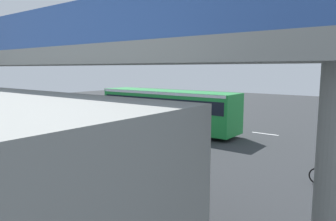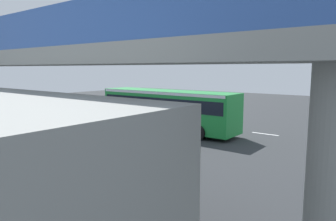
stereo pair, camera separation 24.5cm
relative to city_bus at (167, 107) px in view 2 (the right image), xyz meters
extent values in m
plane|color=#2D3033|center=(-0.58, -0.26, -1.88)|extent=(80.00, 80.00, 0.00)
cube|color=#1E8C38|center=(-0.01, 0.00, -0.17)|extent=(11.50, 2.55, 2.86)
cube|color=black|center=(-0.01, 0.00, 0.35)|extent=(11.04, 2.59, 0.90)
cube|color=white|center=(-0.01, 0.00, 1.15)|extent=(11.27, 2.58, 0.20)
cube|color=black|center=(5.76, 0.00, 0.18)|extent=(0.04, 2.24, 1.20)
cylinder|color=black|center=(3.67, 1.27, -1.36)|extent=(1.04, 0.30, 1.04)
cylinder|color=black|center=(3.67, -1.27, -1.36)|extent=(1.04, 0.30, 1.04)
cylinder|color=black|center=(-3.69, 1.27, -1.36)|extent=(1.04, 0.30, 1.04)
cylinder|color=black|center=(-3.69, -1.27, -1.36)|extent=(1.04, 0.30, 1.04)
cylinder|color=black|center=(11.70, 7.46, -1.54)|extent=(0.68, 0.22, 0.68)
cylinder|color=black|center=(8.53, 7.46, -1.54)|extent=(0.68, 0.22, 0.68)
torus|color=black|center=(-11.95, 2.54, -1.52)|extent=(0.72, 0.06, 0.72)
cylinder|color=black|center=(-12.07, 2.54, -0.97)|extent=(0.02, 0.44, 0.02)
torus|color=black|center=(-11.97, 5.32, -1.52)|extent=(0.72, 0.06, 0.72)
cube|color=blue|center=(-12.49, 5.32, -1.34)|extent=(0.89, 0.04, 0.04)
cylinder|color=blue|center=(-12.68, 5.32, -1.14)|extent=(0.03, 0.03, 0.40)
cube|color=black|center=(-12.68, 5.32, -0.94)|extent=(0.20, 0.08, 0.04)
cylinder|color=blue|center=(-12.09, 5.32, -0.97)|extent=(0.02, 0.44, 0.02)
cylinder|color=slate|center=(-2.28, -2.97, -0.48)|extent=(0.08, 0.08, 2.80)
cube|color=blue|center=(-2.28, -2.97, 0.62)|extent=(0.04, 0.60, 0.60)
cube|color=silver|center=(-6.58, -3.44, -1.88)|extent=(2.00, 0.20, 0.01)
cube|color=silver|center=(-2.58, -3.44, -1.88)|extent=(2.00, 0.20, 0.01)
cube|color=silver|center=(1.42, -3.44, -1.88)|extent=(2.00, 0.20, 0.01)
cube|color=silver|center=(5.42, -3.44, -1.88)|extent=(2.00, 0.20, 0.01)
cylinder|color=gray|center=(-13.72, 12.69, 0.59)|extent=(0.90, 0.90, 4.95)
cube|color=#3359A5|center=(-0.58, 11.44, 4.11)|extent=(28.27, 0.08, 1.10)
cube|color=#192333|center=(-7.26, 14.13, 0.01)|extent=(7.65, 0.04, 2.94)
camera|label=1|loc=(-14.50, 19.08, 2.95)|focal=33.19mm
camera|label=2|loc=(-14.69, 18.93, 2.95)|focal=33.19mm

